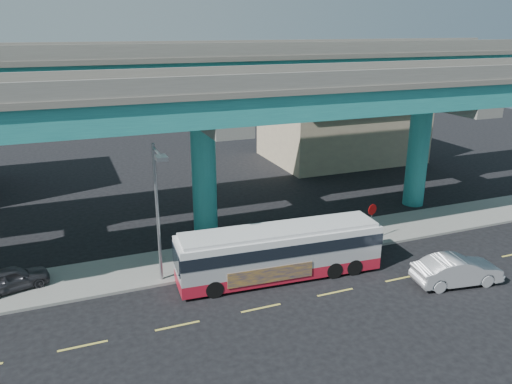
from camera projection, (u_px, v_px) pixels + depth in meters
name	position (u px, v px, depth m)	size (l,w,h in m)	color
ground	(259.00, 305.00, 23.76)	(120.00, 120.00, 0.00)	black
sidewalk	(223.00, 257.00, 28.59)	(70.00, 4.00, 0.15)	gray
lane_markings	(261.00, 308.00, 23.49)	(58.00, 0.12, 0.01)	#D8C64C
viaduct	(201.00, 89.00, 28.91)	(52.00, 12.40, 11.70)	teal
building_beige	(341.00, 123.00, 49.20)	(14.00, 10.23, 7.00)	#C2B18A
transit_bus	(280.00, 250.00, 25.99)	(10.96, 3.00, 2.78)	#A41325
sedan	(457.00, 270.00, 25.51)	(4.75, 2.25, 1.50)	#ADADB2
parked_car	(12.00, 279.00, 24.70)	(3.73, 2.19, 1.19)	#313036
street_lamp	(158.00, 196.00, 23.94)	(0.50, 2.38, 7.20)	gray
stop_sign	(372.00, 215.00, 30.00)	(0.70, 0.20, 2.38)	gray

